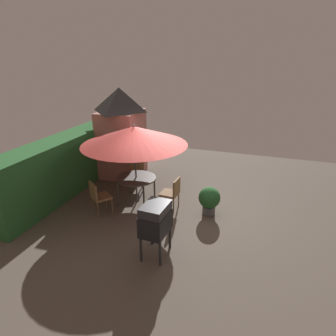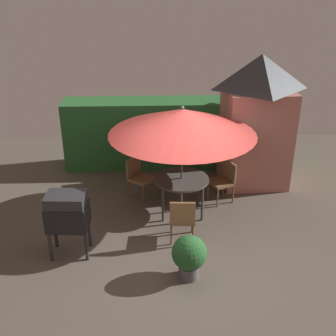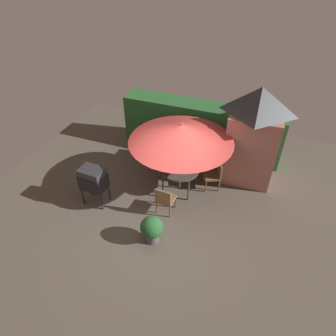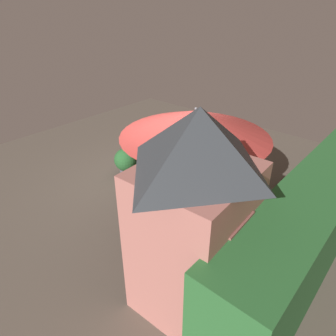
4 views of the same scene
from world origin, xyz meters
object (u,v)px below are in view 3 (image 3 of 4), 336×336
at_px(bbq_grill, 93,179).
at_px(chair_toward_hedge, 215,174).
at_px(garden_shed, 253,135).
at_px(patio_umbrella, 181,133).
at_px(chair_near_shed, 160,156).
at_px(chair_far_side, 165,199).
at_px(potted_plant_by_shed, 152,229).
at_px(patio_table, 180,171).

relative_size(bbq_grill, chair_toward_hedge, 1.33).
bearing_deg(garden_shed, patio_umbrella, -143.00).
relative_size(garden_shed, chair_near_shed, 3.35).
height_order(patio_umbrella, chair_far_side, patio_umbrella).
distance_m(chair_far_side, potted_plant_by_shed, 1.02).
xyz_separation_m(garden_shed, patio_table, (-1.78, -1.34, -0.84)).
distance_m(bbq_grill, potted_plant_by_shed, 2.22).
xyz_separation_m(bbq_grill, chair_toward_hedge, (3.03, 1.83, -0.33)).
xyz_separation_m(patio_table, bbq_grill, (-2.07, -1.39, 0.15)).
height_order(patio_table, chair_toward_hedge, chair_toward_hedge).
height_order(chair_near_shed, potted_plant_by_shed, chair_near_shed).
xyz_separation_m(patio_umbrella, bbq_grill, (-2.07, -1.39, -1.14)).
bearing_deg(chair_far_side, garden_shed, 53.02).
bearing_deg(chair_near_shed, potted_plant_by_shed, -72.16).
bearing_deg(patio_table, garden_shed, 37.00).
bearing_deg(potted_plant_by_shed, chair_far_side, 92.52).
bearing_deg(chair_far_side, chair_near_shed, 115.65).
relative_size(patio_umbrella, potted_plant_by_shed, 3.74).
bearing_deg(patio_table, chair_toward_hedge, 24.01).
xyz_separation_m(chair_near_shed, chair_far_side, (0.86, -1.79, 0.00)).
relative_size(garden_shed, bbq_grill, 2.52).
relative_size(patio_umbrella, bbq_grill, 2.41).
distance_m(patio_table, chair_far_side, 1.11).
relative_size(patio_table, bbq_grill, 0.94).
bearing_deg(chair_far_side, potted_plant_by_shed, -87.48).
height_order(patio_umbrella, chair_toward_hedge, patio_umbrella).
relative_size(garden_shed, patio_umbrella, 1.04).
height_order(bbq_grill, chair_far_side, bbq_grill).
xyz_separation_m(chair_far_side, potted_plant_by_shed, (0.04, -1.02, -0.08)).
relative_size(bbq_grill, chair_near_shed, 1.33).
distance_m(bbq_grill, chair_near_shed, 2.40).
relative_size(patio_umbrella, chair_far_side, 3.21).
bearing_deg(potted_plant_by_shed, patio_umbrella, 89.68).
bearing_deg(garden_shed, chair_near_shed, -166.42).
distance_m(bbq_grill, chair_toward_hedge, 3.55).
distance_m(chair_near_shed, chair_far_side, 1.99).
height_order(bbq_grill, potted_plant_by_shed, bbq_grill).
bearing_deg(potted_plant_by_shed, chair_near_shed, 107.84).
height_order(patio_umbrella, chair_near_shed, patio_umbrella).
xyz_separation_m(patio_table, potted_plant_by_shed, (-0.01, -2.12, -0.26)).
relative_size(patio_table, chair_far_side, 1.25).
bearing_deg(chair_toward_hedge, chair_far_side, -123.79).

